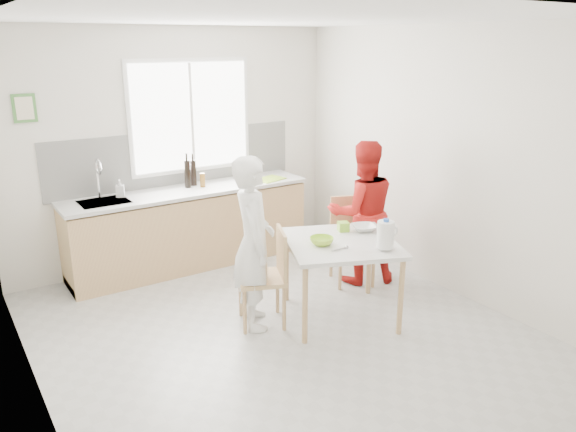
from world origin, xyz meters
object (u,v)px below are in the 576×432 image
Objects in this scene: wine_bottle_a at (187,174)px; bowl_white at (364,228)px; dining_table at (341,249)px; person_red at (362,213)px; milk_jug at (386,234)px; chair_left at (269,273)px; wine_bottle_b at (193,173)px; chair_far at (351,236)px; bowl_green at (322,241)px; person_white at (254,243)px.

bowl_white is at bearing -62.83° from wine_bottle_a.
person_red is at bearing 37.27° from dining_table.
wine_bottle_a is at bearing 130.96° from milk_jug.
chair_left is 2.83× the size of wine_bottle_a.
wine_bottle_b is at bearing 128.57° from milk_jug.
person_red is at bearing -48.36° from wine_bottle_a.
chair_far is at bearing 62.52° from bowl_white.
chair_far reaches higher than bowl_green.
wine_bottle_b is at bearing -160.81° from chair_left.
chair_left is at bearing 157.53° from dining_table.
bowl_white is (-0.35, -0.43, 0.01)m from person_red.
bowl_white is at bearing 92.57° from milk_jug.
milk_jug reaches higher than chair_left.
chair_far is 1.99m from wine_bottle_a.
milk_jug is (-0.18, -0.50, 0.11)m from bowl_white.
chair_far is 3.09× the size of wine_bottle_b.
dining_table is at bearing -76.01° from wine_bottle_b.
wine_bottle_a reaches higher than chair_far.
dining_table is 0.91m from person_red.
wine_bottle_a is at bearing 153.83° from chair_far.
bowl_green is at bearing -78.35° from wine_bottle_a.
wine_bottle_a is at bearing 117.17° from bowl_white.
chair_far is 1.07m from bowl_green.
person_white reaches higher than wine_bottle_a.
chair_left is at bearing 151.60° from bowl_green.
bowl_white is at bearing 8.49° from bowl_green.
milk_jug is (0.95, -0.69, 0.11)m from person_white.
chair_far is at bearing 128.49° from chair_left.
person_white is (-0.12, 0.05, 0.30)m from chair_left.
person_red is 6.68× the size of bowl_white.
person_white is at bearing 170.15° from bowl_white.
chair_left is 1.41m from person_red.
chair_left is 3.89× the size of bowl_white.
milk_jug is 0.89× the size of wine_bottle_b.
bowl_green is 0.81× the size of milk_jug.
bowl_white is (-0.26, -0.51, 0.28)m from chair_far.
person_red is 1.06m from bowl_green.
wine_bottle_a is at bearing -152.64° from wine_bottle_b.
person_red reaches higher than wine_bottle_a.
person_white is at bearing 157.53° from dining_table.
wine_bottle_a reaches higher than bowl_white.
wine_bottle_a is at bearing -157.81° from chair_left.
person_white is at bearing -97.33° from wine_bottle_b.
person_red is at bearing 82.94° from milk_jug.
wine_bottle_a is (0.13, 1.74, 0.28)m from person_white.
dining_table is at bearing 59.74° from person_red.
person_white is 6.87× the size of bowl_white.
milk_jug is at bearing -71.51° from wine_bottle_a.
person_white is 5.33× the size of wine_bottle_b.
chair_far is 1.45m from person_white.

